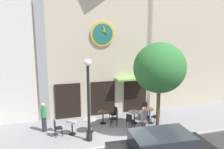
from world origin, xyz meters
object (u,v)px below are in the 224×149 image
(cafe_table_center_left, at_px, (134,115))
(pedestrian_grey, at_px, (144,121))
(cafe_table_rightmost, at_px, (148,112))
(pedestrian_green, at_px, (44,117))
(cafe_chair_by_entrance, at_px, (115,117))
(cafe_chair_facing_street, at_px, (145,108))
(cafe_chair_mid_row, at_px, (148,116))
(cafe_table_near_curb, at_px, (90,122))
(cafe_chair_outer, at_px, (57,127))
(cafe_chair_near_lamp, at_px, (130,120))
(cafe_table_center_right, at_px, (103,116))
(cafe_chair_right_end, at_px, (114,113))
(street_lamp, at_px, (89,100))
(cafe_table_center, at_px, (72,126))
(cafe_chair_facing_wall, at_px, (157,116))
(street_tree, at_px, (160,68))

(cafe_table_center_left, relative_size, pedestrian_grey, 0.45)
(cafe_table_rightmost, xyz_separation_m, pedestrian_green, (-6.33, 0.13, 0.32))
(cafe_chair_by_entrance, height_order, cafe_chair_facing_street, same)
(cafe_chair_mid_row, xyz_separation_m, pedestrian_grey, (-0.90, -1.37, 0.33))
(cafe_table_near_curb, xyz_separation_m, cafe_chair_outer, (-1.82, -0.02, -0.02))
(cafe_chair_facing_street, xyz_separation_m, cafe_chair_near_lamp, (-1.69, -1.65, 0.00))
(cafe_chair_by_entrance, bearing_deg, cafe_table_rightmost, 7.11)
(cafe_table_center_left, bearing_deg, cafe_table_center_right, 164.57)
(cafe_table_near_curb, height_order, cafe_chair_by_entrance, cafe_chair_by_entrance)
(cafe_chair_right_end, relative_size, pedestrian_grey, 0.54)
(cafe_table_near_curb, bearing_deg, cafe_chair_right_end, 32.70)
(pedestrian_grey, bearing_deg, cafe_table_center_left, 84.15)
(pedestrian_grey, bearing_deg, cafe_table_rightmost, 59.26)
(cafe_table_center_right, relative_size, cafe_chair_by_entrance, 0.83)
(street_lamp, relative_size, pedestrian_green, 2.55)
(cafe_table_center, xyz_separation_m, cafe_chair_facing_wall, (5.09, -0.06, 0.04))
(cafe_table_rightmost, relative_size, cafe_chair_outer, 0.85)
(cafe_table_near_curb, bearing_deg, cafe_chair_near_lamp, -5.65)
(cafe_table_rightmost, bearing_deg, cafe_chair_near_lamp, -150.24)
(cafe_table_rightmost, distance_m, pedestrian_grey, 2.37)
(street_tree, bearing_deg, pedestrian_grey, 173.72)
(cafe_chair_by_entrance, bearing_deg, cafe_table_center_left, 1.62)
(cafe_chair_facing_wall, bearing_deg, cafe_table_center_right, 161.97)
(cafe_table_center_left, xyz_separation_m, cafe_chair_mid_row, (0.72, -0.41, -0.01))
(cafe_table_center, height_order, cafe_table_near_curb, cafe_table_near_curb)
(street_lamp, height_order, cafe_table_center_left, street_lamp)
(cafe_chair_facing_wall, bearing_deg, pedestrian_grey, -138.40)
(street_lamp, bearing_deg, pedestrian_grey, -7.57)
(cafe_chair_facing_street, bearing_deg, street_lamp, -150.30)
(cafe_table_rightmost, distance_m, cafe_chair_mid_row, 0.72)
(street_lamp, bearing_deg, cafe_chair_facing_wall, 11.69)
(cafe_chair_near_lamp, bearing_deg, cafe_chair_facing_street, 44.41)
(cafe_table_near_curb, height_order, cafe_chair_facing_street, cafe_chair_facing_street)
(cafe_table_near_curb, xyz_separation_m, cafe_chair_near_lamp, (2.31, -0.23, -0.02))
(cafe_chair_outer, height_order, cafe_chair_mid_row, same)
(cafe_chair_near_lamp, xyz_separation_m, cafe_chair_right_end, (-0.54, 1.37, 0.00))
(street_lamp, xyz_separation_m, street_tree, (3.65, -0.47, 1.55))
(pedestrian_grey, bearing_deg, cafe_table_center_right, 126.17)
(cafe_table_rightmost, bearing_deg, pedestrian_green, 178.82)
(cafe_table_rightmost, height_order, cafe_chair_outer, cafe_chair_outer)
(cafe_chair_mid_row, relative_size, pedestrian_grey, 0.54)
(cafe_table_rightmost, xyz_separation_m, cafe_chair_outer, (-5.68, -0.67, -0.01))
(cafe_chair_by_entrance, bearing_deg, cafe_chair_near_lamp, -40.61)
(cafe_chair_near_lamp, bearing_deg, cafe_table_center_right, 139.14)
(pedestrian_grey, bearing_deg, cafe_chair_by_entrance, 121.01)
(cafe_table_rightmost, bearing_deg, cafe_table_center_left, -166.46)
(cafe_table_center_left, bearing_deg, cafe_chair_near_lamp, -129.45)
(cafe_chair_mid_row, relative_size, pedestrian_green, 0.54)
(street_lamp, distance_m, cafe_table_near_curb, 1.90)
(cafe_table_center_left, bearing_deg, cafe_chair_mid_row, -29.76)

